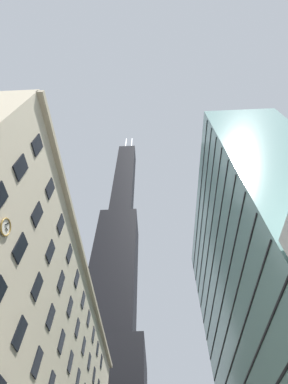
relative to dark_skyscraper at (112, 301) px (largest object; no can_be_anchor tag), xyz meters
name	(u,v)px	position (x,y,z in m)	size (l,w,h in m)	color
dark_skyscraper	(112,301)	(0.00, 0.00, 0.00)	(26.48, 26.48, 215.86)	black
glass_office_midrise	(266,299)	(35.28, -54.29, -35.71)	(14.18, 44.47, 55.69)	gray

